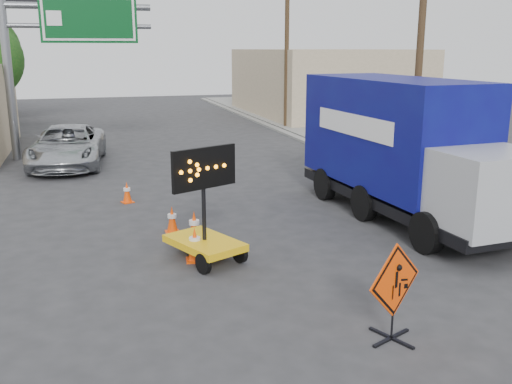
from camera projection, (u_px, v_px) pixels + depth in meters
name	position (u px, v px, depth m)	size (l,w,h in m)	color
ground	(316.00, 329.00, 9.82)	(100.00, 100.00, 0.00)	#2D2D30
curb_right	(336.00, 154.00, 25.74)	(0.40, 60.00, 0.12)	gray
sidewalk_right	(382.00, 151.00, 26.37)	(4.00, 60.00, 0.15)	gray
building_right_far	(324.00, 82.00, 40.73)	(10.00, 14.00, 4.60)	#C6AF8F
highway_gantry	(57.00, 39.00, 24.00)	(6.18, 0.38, 6.90)	slate
utility_pole_near	(420.00, 48.00, 20.18)	(1.80, 0.26, 9.00)	#412D1C
utility_pole_far	(287.00, 48.00, 33.18)	(1.80, 0.26, 9.00)	#412D1C
construction_sign	(394.00, 290.00, 9.26)	(1.18, 0.85, 1.68)	black
arrow_board	(204.00, 235.00, 12.87)	(1.75, 2.12, 2.61)	yellow
pickup_truck	(68.00, 146.00, 23.19)	(2.71, 5.89, 1.64)	#B2B5BA
box_truck	(403.00, 156.00, 15.96)	(3.00, 8.30, 3.88)	black
cone_a	(195.00, 244.00, 12.88)	(0.45, 0.45, 0.80)	#FF4505
cone_b	(194.00, 226.00, 14.16)	(0.48, 0.48, 0.79)	#FF4505
cone_c	(172.00, 219.00, 14.86)	(0.37, 0.37, 0.71)	#FF4505
cone_d	(127.00, 192.00, 17.78)	(0.44, 0.44, 0.67)	#FF4505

